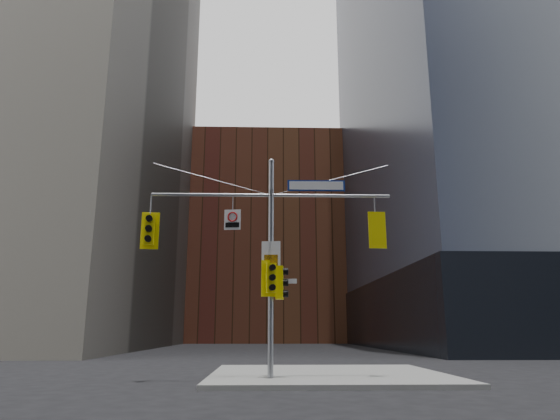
{
  "coord_description": "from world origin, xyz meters",
  "views": [
    {
      "loc": [
        -0.18,
        -14.17,
        1.59
      ],
      "look_at": [
        0.3,
        2.0,
        5.49
      ],
      "focal_mm": 32.0,
      "sensor_mm": 36.0,
      "label": 1
    }
  ],
  "objects": [
    {
      "name": "street_sign_blade",
      "position": [
        1.53,
        2.0,
        6.35
      ],
      "size": [
        1.95,
        0.06,
        0.38
      ],
      "rotation": [
        0.0,
        0.0,
        -0.01
      ],
      "color": "navy",
      "rests_on": "ground"
    },
    {
      "name": "street_blade_ns",
      "position": [
        0.0,
        2.45,
        2.68
      ],
      "size": [
        0.13,
        0.78,
        0.16
      ],
      "rotation": [
        0.0,
        0.0,
        -0.12
      ],
      "color": "#145926",
      "rests_on": "ground"
    },
    {
      "name": "brick_midrise",
      "position": [
        0.0,
        58.0,
        14.0
      ],
      "size": [
        26.0,
        20.0,
        28.0
      ],
      "primitive_type": "cube",
      "color": "brown",
      "rests_on": "ground"
    },
    {
      "name": "ground",
      "position": [
        0.0,
        0.0,
        0.0
      ],
      "size": [
        160.0,
        160.0,
        0.0
      ],
      "primitive_type": "plane",
      "color": "black",
      "rests_on": "ground"
    },
    {
      "name": "regulatory_sign_pole",
      "position": [
        0.0,
        1.88,
        3.99
      ],
      "size": [
        0.61,
        0.1,
        0.8
      ],
      "rotation": [
        0.0,
        0.0,
        -0.11
      ],
      "color": "silver",
      "rests_on": "ground"
    },
    {
      "name": "traffic_light_west_arm",
      "position": [
        -4.0,
        2.01,
        4.8
      ],
      "size": [
        0.59,
        0.49,
        1.24
      ],
      "rotation": [
        0.0,
        0.0,
        0.1
      ],
      "color": "yellow",
      "rests_on": "ground"
    },
    {
      "name": "traffic_light_pole_front",
      "position": [
        -0.0,
        1.73,
        3.2
      ],
      "size": [
        0.55,
        0.51,
        1.16
      ],
      "rotation": [
        0.0,
        0.0,
        0.24
      ],
      "color": "yellow",
      "rests_on": "ground"
    },
    {
      "name": "traffic_light_pole_side",
      "position": [
        0.32,
        2.0,
        3.08
      ],
      "size": [
        0.43,
        0.37,
        1.07
      ],
      "rotation": [
        0.0,
        0.0,
        1.47
      ],
      "color": "yellow",
      "rests_on": "ground"
    },
    {
      "name": "signal_assembly",
      "position": [
        0.0,
        1.99,
        4.42
      ],
      "size": [
        8.0,
        0.8,
        7.3
      ],
      "color": "gray",
      "rests_on": "ground"
    },
    {
      "name": "street_blade_ew",
      "position": [
        0.45,
        2.0,
        3.13
      ],
      "size": [
        0.78,
        0.05,
        0.16
      ],
      "rotation": [
        0.0,
        0.0,
        -0.02
      ],
      "color": "silver",
      "rests_on": "ground"
    },
    {
      "name": "traffic_light_east_arm",
      "position": [
        3.49,
        1.99,
        4.8
      ],
      "size": [
        0.59,
        0.48,
        1.23
      ],
      "rotation": [
        0.0,
        0.0,
        3.21
      ],
      "color": "yellow",
      "rests_on": "ground"
    },
    {
      "name": "sidewalk_corner",
      "position": [
        2.0,
        4.0,
        0.07
      ],
      "size": [
        8.0,
        8.0,
        0.15
      ],
      "primitive_type": "cube",
      "color": "gray",
      "rests_on": "ground"
    },
    {
      "name": "regulatory_sign_arm",
      "position": [
        -1.28,
        1.97,
        5.17
      ],
      "size": [
        0.55,
        0.11,
        0.68
      ],
      "rotation": [
        0.0,
        0.0,
        -0.11
      ],
      "color": "silver",
      "rests_on": "ground"
    }
  ]
}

